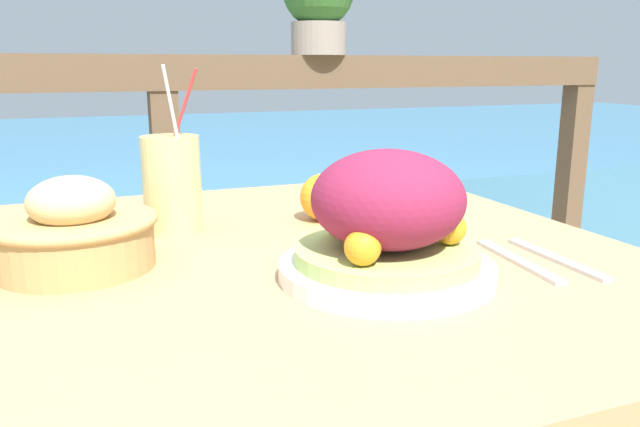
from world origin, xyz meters
The scene contains 10 objects.
patio_table centered at (0.00, 0.00, 0.67)m, with size 0.99×0.92×0.77m.
railing_fence centered at (0.00, 0.90, 0.79)m, with size 2.80×0.08×1.05m.
sea_backdrop centered at (0.00, 3.40, 0.28)m, with size 12.00×4.00×0.56m.
salad_plate centered at (0.11, -0.14, 0.84)m, with size 0.25×0.25×0.15m.
drink_glass centered at (-0.09, 0.16, 0.85)m, with size 0.09×0.09×0.25m.
bread_basket centered at (-0.23, 0.03, 0.82)m, with size 0.20×0.20×0.12m.
potted_plant centered at (0.43, 0.90, 1.19)m, with size 0.20×0.20×0.27m.
fork centered at (0.30, -0.15, 0.78)m, with size 0.03×0.18×0.00m.
knife centered at (0.35, -0.16, 0.78)m, with size 0.02×0.18×0.00m.
orange_near_basket centered at (0.15, 0.15, 0.81)m, with size 0.08×0.08×0.08m.
Camera 1 is at (-0.22, -0.76, 1.02)m, focal length 35.00 mm.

